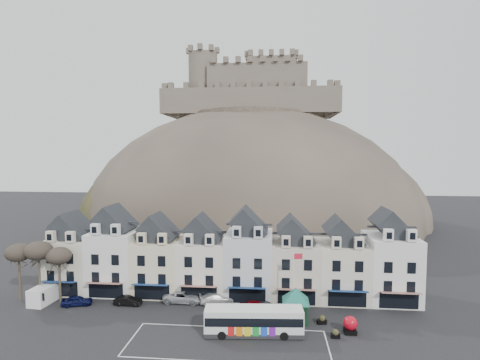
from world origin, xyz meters
name	(u,v)px	position (x,y,z in m)	size (l,w,h in m)	color
ground	(208,348)	(0.00, 0.00, 0.00)	(300.00, 300.00, 0.00)	black
coach_bay_markings	(228,343)	(2.00, 1.25, 0.00)	(22.00, 7.50, 0.01)	silver
townhouse_terrace	(227,258)	(0.15, 15.97, 5.30)	(54.40, 9.35, 11.80)	beige
castle_hill	(254,225)	(1.25, 68.95, 0.11)	(100.00, 76.00, 68.00)	#39322C
castle	(253,89)	(0.51, 75.93, 40.19)	(50.20, 22.20, 22.00)	#61564A
tree_left_far	(19,253)	(-29.00, 10.50, 6.90)	(3.61, 3.61, 8.24)	#342A21
tree_left_mid	(39,251)	(-26.00, 10.50, 7.24)	(3.78, 3.78, 8.64)	#342A21
tree_left_near	(59,256)	(-23.00, 10.50, 6.55)	(3.43, 3.43, 7.84)	#342A21
bus	(254,320)	(4.77, 3.46, 1.77)	(11.50, 3.45, 3.20)	#262628
bus_shelter	(296,295)	(9.81, 7.50, 3.30)	(6.70, 6.70, 4.25)	black
red_buoy	(350,325)	(16.00, 4.84, 1.03)	(1.64, 1.64, 2.02)	black
flagpole	(294,279)	(9.68, 9.14, 4.80)	(1.20, 0.27, 8.40)	silver
white_van	(46,293)	(-25.06, 10.41, 1.19)	(2.66, 5.36, 2.38)	white
planter_west	(335,334)	(14.10, 3.50, 0.50)	(1.04, 0.72, 1.03)	black
planter_east	(322,320)	(13.00, 6.92, 0.55)	(1.24, 0.83, 1.13)	black
car_navy	(77,301)	(-20.00, 9.50, 0.68)	(1.62, 4.02, 1.37)	#0B0F37
car_black	(128,301)	(-13.03, 10.25, 0.62)	(1.32, 3.79, 1.25)	black
car_silver	(184,297)	(-5.60, 12.00, 0.79)	(2.62, 5.60, 1.58)	#ADB2B6
car_white	(217,298)	(-0.87, 12.00, 0.72)	(2.01, 4.95, 1.44)	silver
car_maroon	(256,307)	(4.80, 9.50, 0.78)	(1.84, 4.58, 1.56)	#66050C
car_charcoal	(266,307)	(6.07, 9.78, 0.62)	(1.32, 3.78, 1.25)	black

